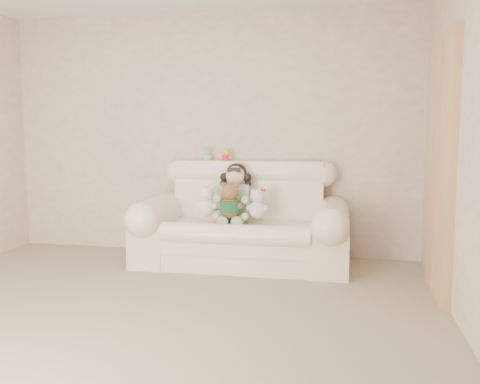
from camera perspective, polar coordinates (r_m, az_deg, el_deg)
The scene contains 10 objects.
floor at distance 3.59m, azimuth -13.86°, elevation -15.33°, with size 5.00×5.00×0.00m, color gray.
wall_back at distance 5.69m, azimuth -3.39°, elevation 6.31°, with size 4.50×4.50×0.00m, color beige.
sofa at distance 5.16m, azimuth 0.22°, elevation -2.47°, with size 2.10×0.95×1.03m, color #F2E0C3, non-canonical shape.
door_panel at distance 4.47m, azimuth 21.28°, elevation 2.57°, with size 0.06×0.90×2.10m, color tan.
seated_child at distance 5.23m, azimuth -0.49°, elevation -0.04°, with size 0.36×0.45×0.61m, color #347C49, non-canonical shape.
brown_teddy at distance 5.01m, azimuth -1.10°, elevation -0.56°, with size 0.26×0.20×0.41m, color brown, non-canonical shape.
white_cat at distance 5.00m, azimuth 1.97°, elevation -0.92°, with size 0.22×0.17×0.35m, color silver, non-canonical shape.
cream_teddy at distance 5.12m, azimuth -3.66°, elevation -0.65°, with size 0.23×0.18×0.37m, color beige, non-canonical shape.
yellow_mini_bear at distance 5.50m, azimuth -1.55°, elevation 4.21°, with size 0.11×0.09×0.18m, color yellow, non-canonical shape.
grey_mini_plush at distance 5.59m, azimuth -3.66°, elevation 4.27°, with size 0.12×0.09×0.18m, color #B2B1B8, non-canonical shape.
Camera 1 is at (1.46, -3.00, 1.34)m, focal length 38.82 mm.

